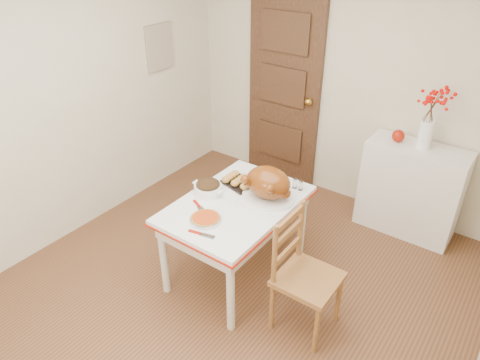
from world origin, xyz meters
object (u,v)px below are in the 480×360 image
Objects in this scene: sideboard at (410,190)px; kitchen_table at (236,238)px; chair_oak at (308,277)px; pumpkin_pie at (205,218)px; turkey_platter at (268,184)px.

sideboard reaches higher than kitchen_table.
chair_oak is at bearing -97.01° from sideboard.
chair_oak reaches higher than pumpkin_pie.
turkey_platter is 0.57m from pumpkin_pie.
sideboard is at bearing 49.16° from turkey_platter.
turkey_platter reaches higher than sideboard.
chair_oak reaches higher than sideboard.
turkey_platter is (-0.58, 0.35, 0.38)m from chair_oak.
chair_oak is 0.84m from pumpkin_pie.
chair_oak is at bearing 11.87° from pumpkin_pie.
sideboard is 1.64m from chair_oak.
sideboard is 3.86× the size of pumpkin_pie.
kitchen_table is 2.78× the size of turkey_platter.
chair_oak is 2.19× the size of turkey_platter.
chair_oak is 4.12× the size of pumpkin_pie.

